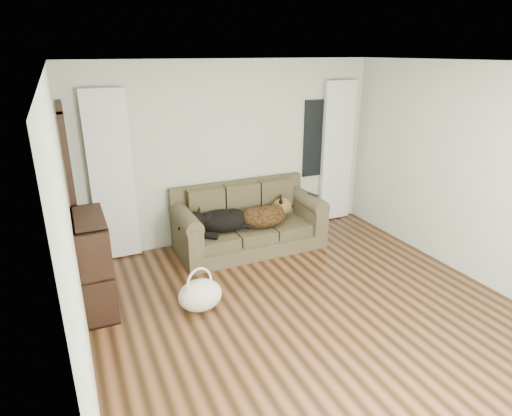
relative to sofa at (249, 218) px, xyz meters
name	(u,v)px	position (x,y,z in m)	size (l,w,h in m)	color
floor	(319,321)	(-0.05, -1.97, -0.45)	(5.00, 5.00, 0.00)	black
ceiling	(335,63)	(-0.05, -1.97, 2.15)	(5.00, 5.00, 0.00)	white
wall_back	(231,153)	(-0.05, 0.53, 0.85)	(4.50, 0.04, 2.60)	#AFBEA0
wall_left	(74,248)	(-2.30, -1.97, 0.85)	(0.04, 5.00, 2.60)	#AFBEA0
wall_right	(490,179)	(2.20, -1.97, 0.85)	(0.04, 5.00, 2.60)	#AFBEA0
curtain_left	(112,178)	(-1.75, 0.45, 0.70)	(0.55, 0.08, 2.25)	silver
curtain_right	(337,153)	(1.75, 0.45, 0.70)	(0.55, 0.08, 2.25)	silver
window_pane	(318,138)	(1.40, 0.50, 0.95)	(0.50, 0.03, 1.20)	black
door_casing	(73,198)	(-2.25, 0.08, 0.60)	(0.07, 0.60, 2.10)	black
sofa	(249,218)	(0.00, 0.00, 0.00)	(2.06, 0.89, 0.84)	#423F26
dog_black_lab	(219,222)	(-0.47, -0.02, 0.03)	(0.70, 0.49, 0.30)	black
dog_shepherd	(265,216)	(0.20, -0.09, 0.04)	(0.70, 0.50, 0.31)	black
tv_remote	(313,195)	(0.94, -0.16, 0.28)	(0.05, 0.17, 0.02)	black
tote_bag	(200,297)	(-1.13, -1.24, -0.29)	(0.49, 0.38, 0.36)	silver
bookshelf	(95,267)	(-2.14, -0.73, 0.05)	(0.32, 0.86, 1.08)	black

